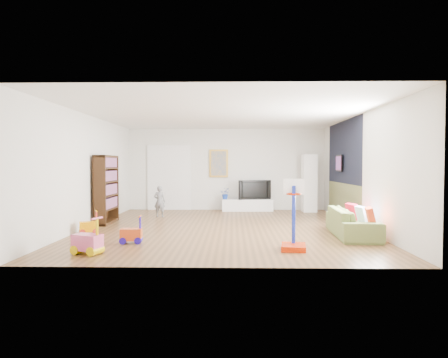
{
  "coord_description": "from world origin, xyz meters",
  "views": [
    {
      "loc": [
        0.22,
        -9.53,
        1.51
      ],
      "look_at": [
        0.0,
        0.4,
        1.15
      ],
      "focal_mm": 32.0,
      "sensor_mm": 36.0,
      "label": 1
    }
  ],
  "objects_px": {
    "media_console": "(247,205)",
    "basketball_hoop": "(294,214)",
    "bookshelf": "(106,189)",
    "sofa": "(352,222)"
  },
  "relations": [
    {
      "from": "basketball_hoop",
      "to": "media_console",
      "type": "bearing_deg",
      "value": 104.43
    },
    {
      "from": "bookshelf",
      "to": "sofa",
      "type": "distance_m",
      "value": 6.07
    },
    {
      "from": "media_console",
      "to": "basketball_hoop",
      "type": "xyz_separation_m",
      "value": [
        0.6,
        -5.9,
        0.44
      ]
    },
    {
      "from": "media_console",
      "to": "bookshelf",
      "type": "height_order",
      "value": "bookshelf"
    },
    {
      "from": "sofa",
      "to": "basketball_hoop",
      "type": "xyz_separation_m",
      "value": [
        -1.46,
        -1.41,
        0.34
      ]
    },
    {
      "from": "bookshelf",
      "to": "basketball_hoop",
      "type": "bearing_deg",
      "value": -36.58
    },
    {
      "from": "basketball_hoop",
      "to": "bookshelf",
      "type": "bearing_deg",
      "value": 152.73
    },
    {
      "from": "media_console",
      "to": "basketball_hoop",
      "type": "height_order",
      "value": "basketball_hoop"
    },
    {
      "from": "sofa",
      "to": "basketball_hoop",
      "type": "height_order",
      "value": "basketball_hoop"
    },
    {
      "from": "media_console",
      "to": "basketball_hoop",
      "type": "distance_m",
      "value": 5.94
    }
  ]
}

